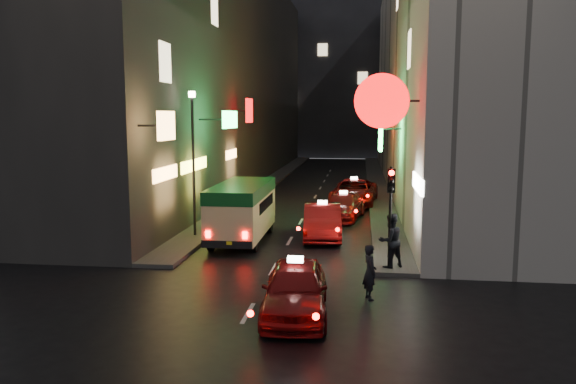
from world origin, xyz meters
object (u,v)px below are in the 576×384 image
at_px(minibus, 242,205).
at_px(taxi_near, 295,284).
at_px(lamp_post, 193,154).
at_px(traffic_light, 391,196).
at_px(pedestrian_crossing, 370,268).

distance_m(minibus, taxi_near, 9.32).
bearing_deg(lamp_post, traffic_light, -28.91).
relative_size(minibus, pedestrian_crossing, 3.12).
relative_size(pedestrian_crossing, traffic_light, 0.53).
height_order(taxi_near, traffic_light, traffic_light).
bearing_deg(pedestrian_crossing, minibus, 18.10).
bearing_deg(taxi_near, minibus, 110.84).
bearing_deg(lamp_post, minibus, -6.97).
distance_m(traffic_light, lamp_post, 9.42).
bearing_deg(lamp_post, taxi_near, -58.45).
xyz_separation_m(taxi_near, traffic_light, (2.71, 4.42, 1.84)).
xyz_separation_m(taxi_near, pedestrian_crossing, (2.01, 1.59, 0.08)).
bearing_deg(pedestrian_crossing, lamp_post, 26.81).
xyz_separation_m(traffic_light, lamp_post, (-8.20, 4.53, 1.04)).
relative_size(minibus, lamp_post, 0.93).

